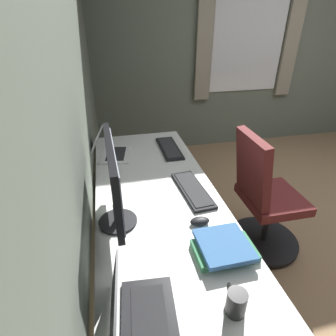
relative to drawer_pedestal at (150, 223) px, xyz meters
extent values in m
cube|color=slate|center=(-0.10, 0.41, 0.95)|extent=(4.71, 0.10, 2.60)
cube|color=slate|center=(2.00, -1.94, 0.95)|extent=(0.10, 5.20, 2.60)
cube|color=white|center=(1.94, -1.63, 0.99)|extent=(0.02, 0.96, 1.14)
cube|color=#9E937F|center=(1.91, -2.23, 0.99)|extent=(0.05, 0.20, 1.30)
cube|color=#9E937F|center=(1.91, -1.03, 0.99)|extent=(0.05, 0.20, 1.30)
cube|color=white|center=(-0.27, -0.03, 0.37)|extent=(2.09, 0.73, 0.03)
cylinder|color=silver|center=(0.71, -0.33, 0.00)|extent=(0.05, 0.05, 0.70)
cylinder|color=silver|center=(0.71, 0.28, 0.00)|extent=(0.05, 0.05, 0.70)
cube|color=white|center=(0.00, 0.00, 0.00)|extent=(0.40, 0.50, 0.69)
cube|color=silver|center=(0.00, -0.25, 0.00)|extent=(0.37, 0.01, 0.61)
cylinder|color=black|center=(-0.40, 0.22, 0.39)|extent=(0.20, 0.20, 0.01)
cylinder|color=black|center=(-0.40, 0.22, 0.44)|extent=(0.04, 0.04, 0.10)
cube|color=black|center=(-0.40, 0.22, 0.66)|extent=(0.57, 0.05, 0.33)
cube|color=#B2BCCC|center=(-0.40, 0.20, 0.66)|extent=(0.53, 0.02, 0.29)
cube|color=black|center=(-0.96, 0.15, 0.39)|extent=(0.35, 0.22, 0.01)
cube|color=#262628|center=(-0.96, 0.15, 0.40)|extent=(0.27, 0.15, 0.00)
cube|color=black|center=(-0.95, 0.26, 0.49)|extent=(0.33, 0.07, 0.18)
cube|color=navy|center=(-0.95, 0.26, 0.49)|extent=(0.30, 0.06, 0.15)
cube|color=white|center=(0.39, 0.18, 0.39)|extent=(0.33, 0.26, 0.01)
cube|color=#262628|center=(0.39, 0.18, 0.40)|extent=(0.26, 0.17, 0.00)
cube|color=white|center=(0.41, 0.33, 0.49)|extent=(0.31, 0.14, 0.18)
cube|color=#330F14|center=(0.41, 0.33, 0.49)|extent=(0.28, 0.12, 0.15)
cube|color=black|center=(-0.21, -0.25, 0.39)|extent=(0.43, 0.17, 0.02)
cube|color=#2D2D30|center=(-0.21, -0.25, 0.40)|extent=(0.39, 0.14, 0.00)
cube|color=black|center=(0.40, -0.24, 0.39)|extent=(0.42, 0.14, 0.02)
cube|color=#2D2D30|center=(0.40, -0.24, 0.40)|extent=(0.38, 0.12, 0.00)
ellipsoid|color=black|center=(-0.50, -0.19, 0.40)|extent=(0.06, 0.10, 0.03)
cube|color=#3D8456|center=(-0.72, -0.24, 0.40)|extent=(0.17, 0.28, 0.03)
cube|color=#38669E|center=(-0.71, -0.24, 0.43)|extent=(0.24, 0.23, 0.02)
cylinder|color=black|center=(-0.99, -0.16, 0.43)|extent=(0.07, 0.07, 0.10)
torus|color=black|center=(-0.94, -0.16, 0.44)|extent=(0.06, 0.01, 0.06)
cube|color=maroon|center=(-0.07, -0.94, 0.11)|extent=(0.44, 0.42, 0.07)
cube|color=maroon|center=(-0.06, -0.73, 0.40)|extent=(0.40, 0.13, 0.50)
cylinder|color=black|center=(-0.07, -0.94, -0.10)|extent=(0.05, 0.05, 0.37)
cylinder|color=black|center=(-0.07, -0.94, -0.31)|extent=(0.56, 0.56, 0.03)
camera|label=1|loc=(-1.53, 0.21, 1.33)|focal=29.06mm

